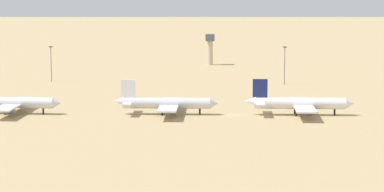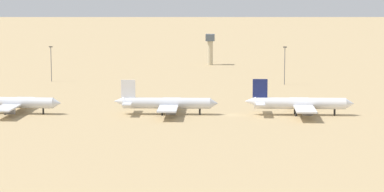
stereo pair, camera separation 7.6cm
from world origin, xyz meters
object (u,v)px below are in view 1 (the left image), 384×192
at_px(light_pole_west, 285,63).
at_px(light_pole_mid, 51,61).
at_px(parked_jet_red_1, 10,103).
at_px(parked_jet_navy_3, 299,103).
at_px(parked_jet_white_2, 166,103).
at_px(control_tower, 210,46).

relative_size(light_pole_west, light_pole_mid, 1.05).
distance_m(parked_jet_red_1, parked_jet_navy_3, 110.75).
bearing_deg(light_pole_mid, parked_jet_white_2, -53.58).
bearing_deg(parked_jet_navy_3, control_tower, 102.39).
xyz_separation_m(parked_jet_navy_3, light_pole_west, (-2.52, 86.41, 5.97)).
relative_size(parked_jet_white_2, light_pole_mid, 2.29).
bearing_deg(light_pole_mid, control_tower, 46.90).
relative_size(parked_jet_white_2, parked_jet_navy_3, 0.96).
relative_size(parked_jet_white_2, light_pole_west, 2.17).
height_order(light_pole_west, light_pole_mid, light_pole_west).
height_order(parked_jet_white_2, control_tower, control_tower).
bearing_deg(control_tower, parked_jet_white_2, -92.49).
distance_m(control_tower, light_pole_mid, 109.49).
bearing_deg(light_pole_mid, light_pole_west, -1.20).
xyz_separation_m(parked_jet_white_2, light_pole_mid, (-67.36, 91.30, 5.66)).
bearing_deg(light_pole_west, light_pole_mid, 178.80).
bearing_deg(parked_jet_navy_3, light_pole_mid, 141.05).
distance_m(parked_jet_white_2, parked_jet_navy_3, 50.78).
bearing_deg(parked_jet_white_2, parked_jet_red_1, -179.57).
distance_m(parked_jet_white_2, light_pole_west, 101.29).
bearing_deg(parked_jet_red_1, parked_jet_navy_3, 3.50).
bearing_deg(light_pole_west, control_tower, 116.32).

